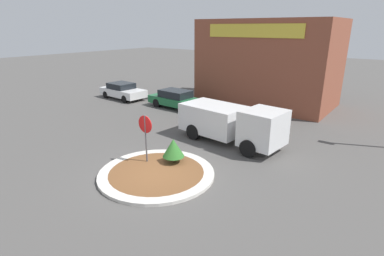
{
  "coord_description": "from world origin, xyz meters",
  "views": [
    {
      "loc": [
        7.95,
        -8.14,
        5.87
      ],
      "look_at": [
        -0.24,
        2.8,
        1.26
      ],
      "focal_mm": 28.0,
      "sensor_mm": 36.0,
      "label": 1
    }
  ],
  "objects_px": {
    "parked_sedan_green": "(177,99)",
    "utility_truck": "(231,122)",
    "parked_sedan_white": "(123,91)",
    "stop_sign": "(145,130)"
  },
  "relations": [
    {
      "from": "parked_sedan_green",
      "to": "utility_truck",
      "type": "bearing_deg",
      "value": -26.48
    },
    {
      "from": "utility_truck",
      "to": "parked_sedan_white",
      "type": "relative_size",
      "value": 1.35
    },
    {
      "from": "stop_sign",
      "to": "parked_sedan_green",
      "type": "relative_size",
      "value": 0.47
    },
    {
      "from": "parked_sedan_green",
      "to": "parked_sedan_white",
      "type": "relative_size",
      "value": 1.12
    },
    {
      "from": "utility_truck",
      "to": "parked_sedan_green",
      "type": "distance_m",
      "value": 7.89
    },
    {
      "from": "stop_sign",
      "to": "parked_sedan_green",
      "type": "bearing_deg",
      "value": 121.66
    },
    {
      "from": "stop_sign",
      "to": "parked_sedan_white",
      "type": "xyz_separation_m",
      "value": [
        -11.06,
        8.17,
        -0.93
      ]
    },
    {
      "from": "parked_sedan_white",
      "to": "stop_sign",
      "type": "bearing_deg",
      "value": -33.07
    },
    {
      "from": "stop_sign",
      "to": "parked_sedan_white",
      "type": "height_order",
      "value": "stop_sign"
    },
    {
      "from": "utility_truck",
      "to": "parked_sedan_green",
      "type": "bearing_deg",
      "value": 156.27
    }
  ]
}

